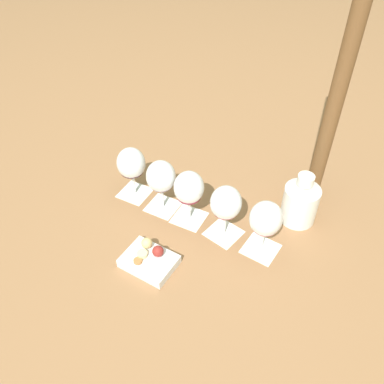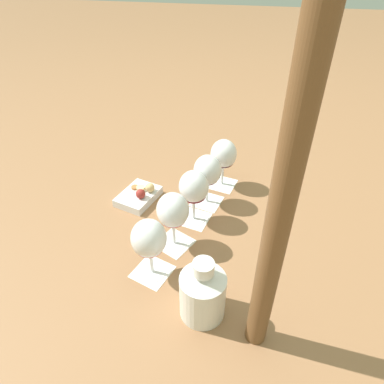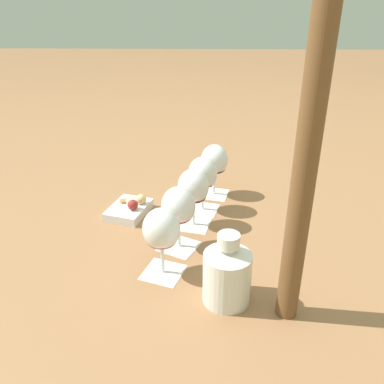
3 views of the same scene
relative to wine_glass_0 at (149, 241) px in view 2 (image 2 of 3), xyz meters
name	(u,v)px [view 2 (image 2 of 3)]	position (x,y,z in m)	size (l,w,h in m)	color
ground_plane	(193,220)	(0.22, -0.07, -0.12)	(8.00, 8.00, 0.00)	#936642
tasting_card_0	(152,272)	(0.00, 0.00, -0.12)	(0.12, 0.12, 0.00)	white
tasting_card_1	(174,243)	(0.11, -0.03, -0.12)	(0.12, 0.12, 0.00)	white
tasting_card_2	(193,218)	(0.23, -0.06, -0.12)	(0.11, 0.11, 0.00)	white
tasting_card_3	(207,201)	(0.32, -0.09, -0.12)	(0.11, 0.11, 0.00)	white
tasting_card_4	(222,184)	(0.43, -0.13, -0.12)	(0.11, 0.11, 0.00)	white
wine_glass_0	(149,241)	(0.00, 0.00, 0.00)	(0.09, 0.09, 0.17)	white
wine_glass_1	(173,213)	(0.11, -0.03, 0.00)	(0.09, 0.09, 0.17)	white
wine_glass_2	(193,189)	(0.23, -0.06, 0.00)	(0.09, 0.09, 0.17)	white
wine_glass_3	(208,173)	(0.32, -0.09, 0.00)	(0.09, 0.09, 0.17)	white
wine_glass_4	(223,156)	(0.43, -0.13, 0.00)	(0.09, 0.09, 0.17)	white
ceramic_vase	(203,292)	(-0.09, -0.15, -0.04)	(0.11, 0.11, 0.17)	white
snack_dish	(139,195)	(0.29, 0.13, -0.10)	(0.17, 0.14, 0.06)	silver
umbrella_pole	(282,206)	(-0.13, -0.28, 0.26)	(0.04, 0.04, 0.75)	brown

